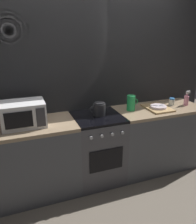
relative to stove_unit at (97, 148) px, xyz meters
The scene contains 11 objects.
ground_plane 0.45m from the stove_unit, 90.00° to the left, with size 8.00×8.00×0.00m, color #6B6054.
back_wall 0.82m from the stove_unit, 90.00° to the left, with size 3.60×0.05×2.40m.
counter_left 0.90m from the stove_unit, behind, with size 1.20×0.60×0.90m.
stove_unit is the anchor object (origin of this frame).
counter_right 0.90m from the stove_unit, ahead, with size 1.20×0.60×0.90m.
microwave 1.04m from the stove_unit, behind, with size 0.46×0.35×0.27m.
kettle 0.53m from the stove_unit, 27.84° to the left, with size 0.28×0.15×0.17m.
pitcher 0.74m from the stove_unit, ahead, with size 0.16×0.11×0.20m.
dish_pile 0.97m from the stove_unit, ahead, with size 0.30×0.40×0.06m.
spice_jar 1.23m from the stove_unit, ahead, with size 0.08×0.08×0.10m.
spray_bottle 1.42m from the stove_unit, ahead, with size 0.08×0.06×0.20m.
Camera 1 is at (-0.90, -2.43, 1.89)m, focal length 36.11 mm.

